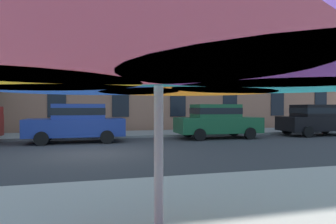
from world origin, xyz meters
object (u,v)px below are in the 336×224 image
(sedan_green, at_px, (217,120))
(sedan_black, at_px, (316,119))
(sedan_blue, at_px, (77,122))
(patio_umbrella, at_px, (159,51))

(sedan_green, distance_m, sedan_black, 6.21)
(sedan_blue, distance_m, sedan_black, 13.24)
(sedan_blue, relative_size, sedan_black, 1.00)
(patio_umbrella, bearing_deg, sedan_black, 45.79)
(sedan_blue, bearing_deg, sedan_black, 0.00)
(sedan_blue, xyz_separation_m, sedan_black, (13.24, 0.00, 0.00))
(sedan_green, distance_m, patio_umbrella, 14.14)
(sedan_blue, height_order, patio_umbrella, patio_umbrella)
(sedan_blue, distance_m, sedan_green, 7.03)
(sedan_green, xyz_separation_m, sedan_black, (6.21, 0.00, 0.00))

